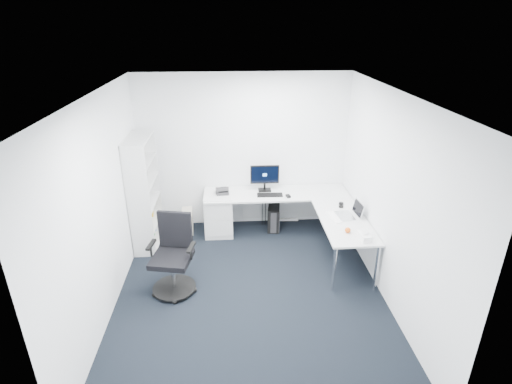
{
  "coord_description": "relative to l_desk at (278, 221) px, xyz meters",
  "views": [
    {
      "loc": [
        -0.22,
        -4.5,
        3.49
      ],
      "look_at": [
        0.15,
        1.05,
        1.05
      ],
      "focal_mm": 28.0,
      "sensor_mm": 36.0,
      "label": 1
    }
  ],
  "objects": [
    {
      "name": "monitor",
      "position": [
        -0.2,
        0.45,
        0.6
      ],
      "size": [
        0.49,
        0.16,
        0.47
      ],
      "primitive_type": null,
      "rotation": [
        0.0,
        0.0,
        -0.0
      ],
      "color": "black",
      "rests_on": "l_desk"
    },
    {
      "name": "laptop",
      "position": [
        0.93,
        -0.61,
        0.48
      ],
      "size": [
        0.36,
        0.36,
        0.24
      ],
      "primitive_type": null,
      "rotation": [
        0.0,
        0.0,
        0.1
      ],
      "color": "silver",
      "rests_on": "l_desk"
    },
    {
      "name": "l_desk",
      "position": [
        0.0,
        0.0,
        0.0
      ],
      "size": [
        2.47,
        1.38,
        0.72
      ],
      "primitive_type": null,
      "color": "silver",
      "rests_on": "ground"
    },
    {
      "name": "mouse",
      "position": [
        0.18,
        0.15,
        0.38
      ],
      "size": [
        0.08,
        0.11,
        0.03
      ],
      "primitive_type": "cube",
      "rotation": [
        0.0,
        0.0,
        0.2
      ],
      "color": "black",
      "rests_on": "l_desk"
    },
    {
      "name": "drawer_pedestal",
      "position": [
        -1.0,
        0.34,
        0.01
      ],
      "size": [
        0.48,
        0.6,
        0.74
      ],
      "primitive_type": "cube",
      "color": "silver",
      "rests_on": "ground"
    },
    {
      "name": "wall_left",
      "position": [
        -2.35,
        -1.4,
        0.99
      ],
      "size": [
        0.02,
        4.2,
        2.7
      ],
      "primitive_type": "cube",
      "color": "white",
      "rests_on": "ground"
    },
    {
      "name": "orange_fruit",
      "position": [
        0.84,
        -1.11,
        0.4
      ],
      "size": [
        0.08,
        0.08,
        0.08
      ],
      "primitive_type": "sphere",
      "color": "#D95713",
      "rests_on": "l_desk"
    },
    {
      "name": "power_strip",
      "position": [
        0.27,
        0.68,
        -0.34
      ],
      "size": [
        0.39,
        0.08,
        0.04
      ],
      "primitive_type": "cube",
      "rotation": [
        0.0,
        0.0,
        -0.05
      ],
      "color": "white",
      "rests_on": "ground"
    },
    {
      "name": "black_pc_tower",
      "position": [
        -0.03,
        0.41,
        -0.14
      ],
      "size": [
        0.26,
        0.47,
        0.43
      ],
      "primitive_type": "cube",
      "rotation": [
        0.0,
        0.0,
        -0.15
      ],
      "color": "black",
      "rests_on": "ground"
    },
    {
      "name": "task_chair",
      "position": [
        -1.6,
        -1.3,
        0.19
      ],
      "size": [
        0.72,
        0.72,
        1.1
      ],
      "primitive_type": null,
      "rotation": [
        0.0,
        0.0,
        -0.19
      ],
      "color": "black",
      "rests_on": "ground"
    },
    {
      "name": "wall_back",
      "position": [
        -0.55,
        0.7,
        0.99
      ],
      "size": [
        3.6,
        0.02,
        2.7
      ],
      "primitive_type": "cube",
      "color": "white",
      "rests_on": "ground"
    },
    {
      "name": "wall_right",
      "position": [
        1.25,
        -1.4,
        0.99
      ],
      "size": [
        0.02,
        4.2,
        2.7
      ],
      "primitive_type": "cube",
      "color": "white",
      "rests_on": "ground"
    },
    {
      "name": "white_keyboard",
      "position": [
        0.77,
        -0.64,
        0.37
      ],
      "size": [
        0.17,
        0.4,
        0.01
      ],
      "primitive_type": "cube",
      "rotation": [
        0.0,
        0.0,
        0.17
      ],
      "color": "white",
      "rests_on": "l_desk"
    },
    {
      "name": "wall_front",
      "position": [
        -0.55,
        -3.5,
        0.99
      ],
      "size": [
        3.6,
        0.02,
        2.7
      ],
      "primitive_type": "cube",
      "color": "white",
      "rests_on": "ground"
    },
    {
      "name": "black_keyboard",
      "position": [
        -0.13,
        0.24,
        0.37
      ],
      "size": [
        0.44,
        0.17,
        0.02
      ],
      "primitive_type": "cube",
      "rotation": [
        0.0,
        0.0,
        -0.03
      ],
      "color": "black",
      "rests_on": "l_desk"
    },
    {
      "name": "headphones",
      "position": [
        0.98,
        -0.24,
        0.38
      ],
      "size": [
        0.15,
        0.2,
        0.05
      ],
      "primitive_type": null,
      "rotation": [
        0.0,
        0.0,
        -0.27
      ],
      "color": "black",
      "rests_on": "l_desk"
    },
    {
      "name": "ceiling",
      "position": [
        -0.55,
        -1.4,
        2.34
      ],
      "size": [
        4.2,
        4.2,
        0.0
      ],
      "primitive_type": "plane",
      "color": "white"
    },
    {
      "name": "desk_phone",
      "position": [
        -0.93,
        0.35,
        0.43
      ],
      "size": [
        0.23,
        0.23,
        0.15
      ],
      "primitive_type": null,
      "rotation": [
        0.0,
        0.0,
        0.11
      ],
      "color": "#2B2A2D",
      "rests_on": "l_desk"
    },
    {
      "name": "bookshelf",
      "position": [
        -2.17,
        0.05,
        0.55
      ],
      "size": [
        0.36,
        0.92,
        1.83
      ],
      "primitive_type": null,
      "color": "silver",
      "rests_on": "ground"
    },
    {
      "name": "tissue_box",
      "position": [
        1.01,
        -1.29,
        0.4
      ],
      "size": [
        0.15,
        0.25,
        0.08
      ],
      "primitive_type": "cube",
      "rotation": [
        0.0,
        0.0,
        0.12
      ],
      "color": "white",
      "rests_on": "l_desk"
    },
    {
      "name": "beige_pc_tower",
      "position": [
        -1.56,
        0.41,
        -0.17
      ],
      "size": [
        0.21,
        0.41,
        0.38
      ],
      "primitive_type": "cube",
      "rotation": [
        0.0,
        0.0,
        0.07
      ],
      "color": "#BDB5A1",
      "rests_on": "ground"
    },
    {
      "name": "ground",
      "position": [
        -0.55,
        -1.4,
        -0.36
      ],
      "size": [
        4.2,
        4.2,
        0.0
      ],
      "primitive_type": "plane",
      "color": "black"
    }
  ]
}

